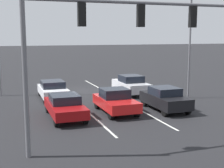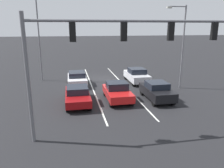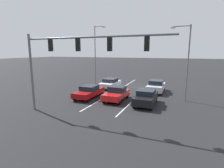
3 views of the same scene
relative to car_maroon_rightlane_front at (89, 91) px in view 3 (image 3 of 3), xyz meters
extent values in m
plane|color=black|center=(-3.33, -8.43, -0.73)|extent=(240.00, 240.00, 0.00)
cube|color=silver|center=(-5.02, -4.94, -0.72)|extent=(0.12, 18.98, 0.01)
cube|color=silver|center=(-1.64, -4.94, -0.72)|extent=(0.12, 18.98, 0.01)
cube|color=maroon|center=(0.00, 0.02, -0.10)|extent=(1.87, 4.50, 0.55)
cube|color=black|center=(0.00, -0.05, 0.42)|extent=(1.65, 1.84, 0.50)
cube|color=red|center=(-0.66, -2.19, 0.04)|extent=(0.24, 0.06, 0.12)
cube|color=red|center=(0.66, -2.19, 0.04)|extent=(0.24, 0.06, 0.12)
cylinder|color=black|center=(-0.81, 1.67, -0.38)|extent=(0.22, 0.70, 0.70)
cylinder|color=black|center=(0.81, 1.67, -0.38)|extent=(0.22, 0.70, 0.70)
cylinder|color=black|center=(-0.81, -1.64, -0.38)|extent=(0.22, 0.70, 0.70)
cylinder|color=black|center=(0.81, -1.64, -0.38)|extent=(0.22, 0.70, 0.70)
cube|color=black|center=(-6.58, 0.28, -0.06)|extent=(1.86, 4.01, 0.71)
cube|color=black|center=(-6.58, 0.22, 0.54)|extent=(1.63, 1.80, 0.50)
cube|color=red|center=(-7.23, -1.69, 0.12)|extent=(0.24, 0.06, 0.12)
cube|color=red|center=(-5.93, -1.69, 0.12)|extent=(0.24, 0.06, 0.12)
cylinder|color=black|center=(-7.38, 1.72, -0.42)|extent=(0.22, 0.63, 0.63)
cylinder|color=black|center=(-5.79, 1.72, -0.42)|extent=(0.22, 0.63, 0.63)
cylinder|color=black|center=(-7.38, -1.17, -0.42)|extent=(0.22, 0.63, 0.63)
cylinder|color=black|center=(-5.79, -1.17, -0.42)|extent=(0.22, 0.63, 0.63)
cube|color=red|center=(-3.29, -0.15, -0.09)|extent=(1.90, 4.02, 0.60)
cube|color=black|center=(-3.29, -0.36, 0.50)|extent=(1.67, 1.53, 0.59)
cube|color=red|center=(-3.95, -2.12, 0.06)|extent=(0.24, 0.06, 0.12)
cube|color=red|center=(-2.62, -2.12, 0.06)|extent=(0.24, 0.06, 0.12)
cylinder|color=black|center=(-4.11, 1.27, -0.39)|extent=(0.22, 0.68, 0.68)
cylinder|color=black|center=(-2.46, 1.27, -0.39)|extent=(0.22, 0.68, 0.68)
cylinder|color=black|center=(-4.11, -1.57, -0.39)|extent=(0.22, 0.68, 0.68)
cylinder|color=black|center=(-2.46, -1.57, -0.39)|extent=(0.22, 0.68, 0.68)
cube|color=silver|center=(-0.19, -5.85, -0.12)|extent=(1.90, 4.15, 0.60)
cube|color=black|center=(-0.19, -5.88, 0.43)|extent=(1.67, 2.05, 0.50)
cube|color=red|center=(-0.85, -7.88, 0.03)|extent=(0.24, 0.06, 0.12)
cube|color=red|center=(0.48, -7.88, 0.03)|extent=(0.24, 0.06, 0.12)
cylinder|color=black|center=(-1.01, -4.34, -0.42)|extent=(0.22, 0.63, 0.63)
cylinder|color=black|center=(0.63, -4.34, -0.42)|extent=(0.22, 0.63, 0.63)
cylinder|color=black|center=(-1.01, -7.36, -0.42)|extent=(0.22, 0.63, 0.63)
cylinder|color=black|center=(0.63, -7.36, -0.42)|extent=(0.22, 0.63, 0.63)
cube|color=silver|center=(-6.70, -5.78, -0.06)|extent=(1.91, 4.29, 0.72)
cube|color=black|center=(-6.70, -5.73, 0.57)|extent=(1.68, 1.83, 0.54)
cube|color=red|center=(-7.37, -7.88, 0.12)|extent=(0.24, 0.06, 0.12)
cube|color=red|center=(-6.03, -7.88, 0.12)|extent=(0.24, 0.06, 0.12)
cylinder|color=black|center=(-7.53, -4.19, -0.42)|extent=(0.22, 0.62, 0.62)
cylinder|color=black|center=(-5.88, -4.19, -0.42)|extent=(0.22, 0.62, 0.62)
cylinder|color=black|center=(-7.53, -7.36, -0.42)|extent=(0.22, 0.62, 0.62)
cylinder|color=black|center=(-5.88, -7.36, -0.42)|extent=(0.22, 0.62, 0.62)
cylinder|color=slate|center=(2.58, 5.55, 2.62)|extent=(0.20, 0.20, 6.70)
cylinder|color=slate|center=(-3.44, 5.55, 5.54)|extent=(12.03, 0.14, 0.14)
cube|color=black|center=(-7.55, 5.55, 4.99)|extent=(0.32, 0.22, 0.95)
sphere|color=#4C0C0C|center=(-7.55, 5.39, 5.28)|extent=(0.20, 0.20, 0.20)
sphere|color=#4C420C|center=(-7.55, 5.39, 4.99)|extent=(0.20, 0.20, 0.20)
sphere|color=#19D83F|center=(-7.55, 5.39, 4.71)|extent=(0.20, 0.20, 0.20)
cube|color=black|center=(-4.94, 5.55, 4.99)|extent=(0.32, 0.22, 0.95)
sphere|color=#4C0C0C|center=(-4.94, 5.39, 5.28)|extent=(0.20, 0.20, 0.20)
sphere|color=#4C420C|center=(-4.94, 5.39, 4.99)|extent=(0.20, 0.20, 0.20)
sphere|color=#19D83F|center=(-4.94, 5.39, 4.71)|extent=(0.20, 0.20, 0.20)
cube|color=black|center=(-2.33, 5.55, 4.99)|extent=(0.32, 0.22, 0.95)
sphere|color=#4C0C0C|center=(-2.33, 5.39, 5.28)|extent=(0.20, 0.20, 0.20)
sphere|color=#4C420C|center=(-2.33, 5.39, 4.99)|extent=(0.20, 0.20, 0.20)
sphere|color=#19D83F|center=(-2.33, 5.39, 4.71)|extent=(0.20, 0.20, 0.20)
cube|color=black|center=(0.28, 5.55, 4.99)|extent=(0.32, 0.22, 0.95)
sphere|color=#4C0C0C|center=(0.28, 5.39, 5.28)|extent=(0.20, 0.20, 0.20)
sphere|color=#4C420C|center=(0.28, 5.39, 4.99)|extent=(0.20, 0.20, 0.20)
sphere|color=#19D83F|center=(0.28, 5.39, 4.71)|extent=(0.20, 0.20, 0.20)
cylinder|color=slate|center=(3.64, -8.59, 3.89)|extent=(0.14, 0.14, 9.25)
cylinder|color=slate|center=(2.84, -8.59, 8.37)|extent=(1.60, 0.09, 0.09)
cube|color=beige|center=(2.04, -8.59, 8.27)|extent=(0.44, 0.24, 0.16)
cylinder|color=slate|center=(-10.24, -2.64, 3.23)|extent=(0.14, 0.14, 7.91)
cylinder|color=slate|center=(-9.41, -2.64, 7.03)|extent=(1.65, 0.09, 0.09)
cube|color=beige|center=(-8.58, -2.64, 6.93)|extent=(0.44, 0.24, 0.16)
camera|label=1|loc=(3.39, 18.04, 4.19)|focal=50.00mm
camera|label=2|loc=(0.48, 16.77, 5.27)|focal=35.00mm
camera|label=3|loc=(-9.83, 17.06, 4.51)|focal=28.00mm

